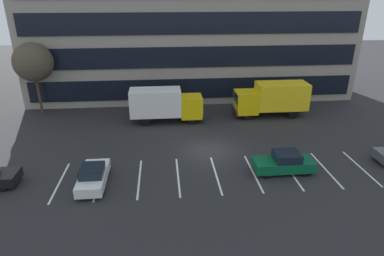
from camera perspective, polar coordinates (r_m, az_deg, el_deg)
name	(u,v)px	position (r m, az deg, el deg)	size (l,w,h in m)	color
ground_plane	(209,151)	(28.29, 2.87, -3.87)	(120.00, 120.00, 0.00)	#262628
office_building	(190,20)	(43.28, -0.31, 17.93)	(38.52, 11.96, 18.00)	gray
lot_markings	(216,175)	(24.85, 4.13, -7.95)	(22.54, 5.40, 0.01)	silver
box_truck_yellow	(165,104)	(33.81, -4.66, 4.17)	(7.36, 2.44, 3.41)	yellow
box_truck_yellow_all	(272,98)	(36.30, 13.54, 5.06)	(7.69, 2.55, 3.56)	yellow
sedan_forest	(284,163)	(25.75, 15.44, -5.73)	(4.41, 1.84, 1.58)	#0C5933
sedan_white	(93,176)	(24.24, -16.53, -7.86)	(1.75, 4.19, 1.50)	white
bare_tree	(33,62)	(38.94, -25.50, 10.10)	(4.06, 4.06, 7.61)	#473323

